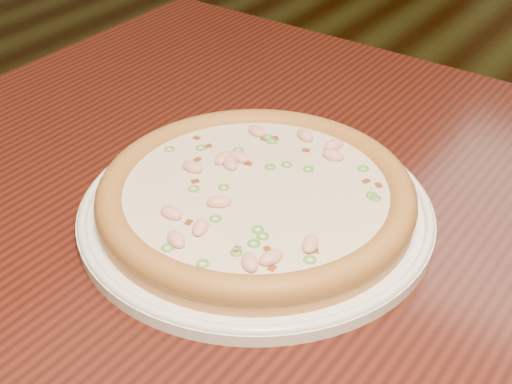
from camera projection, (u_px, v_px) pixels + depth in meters
The scene contains 4 objects.
ground at pixel (423, 315), 1.66m from camera, with size 9.00×9.00×0.00m, color black.
hero_table at pixel (376, 308), 0.75m from camera, with size 1.20×0.80×0.75m.
plate at pixel (256, 209), 0.71m from camera, with size 0.35×0.35×0.02m.
pizza at pixel (256, 194), 0.70m from camera, with size 0.31×0.31×0.03m.
Camera 1 is at (0.38, -1.20, 1.18)m, focal length 50.00 mm.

